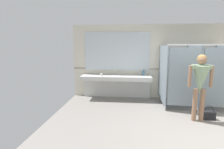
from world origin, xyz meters
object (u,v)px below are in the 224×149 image
object	(u,v)px
soap_dispenser	(144,73)
paper_cup	(101,75)
handbag	(209,115)
person_standing	(200,80)

from	to	relation	value
soap_dispenser	paper_cup	xyz separation A→B (m)	(-1.48, -0.26, -0.05)
handbag	paper_cup	world-z (taller)	paper_cup
handbag	paper_cup	size ratio (longest dim) A/B	4.13
soap_dispenser	paper_cup	world-z (taller)	soap_dispenser
soap_dispenser	paper_cup	bearing A→B (deg)	-170.01
person_standing	paper_cup	size ratio (longest dim) A/B	18.73
person_standing	soap_dispenser	size ratio (longest dim) A/B	8.06
paper_cup	person_standing	bearing A→B (deg)	-29.74
soap_dispenser	paper_cup	size ratio (longest dim) A/B	2.32
handbag	soap_dispenser	size ratio (longest dim) A/B	1.78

